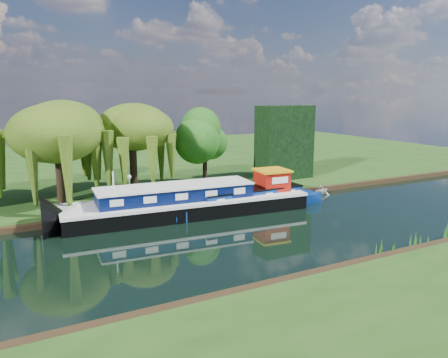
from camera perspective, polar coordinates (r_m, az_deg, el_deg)
ground at (r=28.87m, az=-7.32°, el=-8.90°), size 120.00×120.00×0.00m
far_bank at (r=60.96m, az=-18.62°, el=1.59°), size 120.00×52.00×0.45m
dutch_barge at (r=35.93m, az=-4.36°, el=-3.02°), size 20.34×6.07×4.23m
narrowboat at (r=37.56m, az=3.74°, el=-2.93°), size 13.33×2.30×1.94m
white_cruiser at (r=44.18m, az=12.59°, el=-1.93°), size 2.31×2.11×1.04m
willow_left at (r=39.60m, az=-21.00°, el=5.56°), size 6.91×6.91×8.28m
willow_right at (r=41.48m, az=-11.91°, el=5.62°), size 6.22×6.22×7.57m
tree_far_right at (r=45.12m, az=-2.54°, el=5.24°), size 4.16×4.16×6.81m
conifer_hedge at (r=48.86m, az=7.87°, el=4.79°), size 6.00×3.00×8.00m
lamppost at (r=38.02m, az=-12.27°, el=-0.33°), size 0.36×0.36×2.56m
mooring_posts at (r=36.12m, az=-12.80°, el=-3.36°), size 19.16×0.16×1.00m
reeds_near at (r=25.87m, az=13.57°, el=-10.29°), size 33.70×1.50×1.10m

